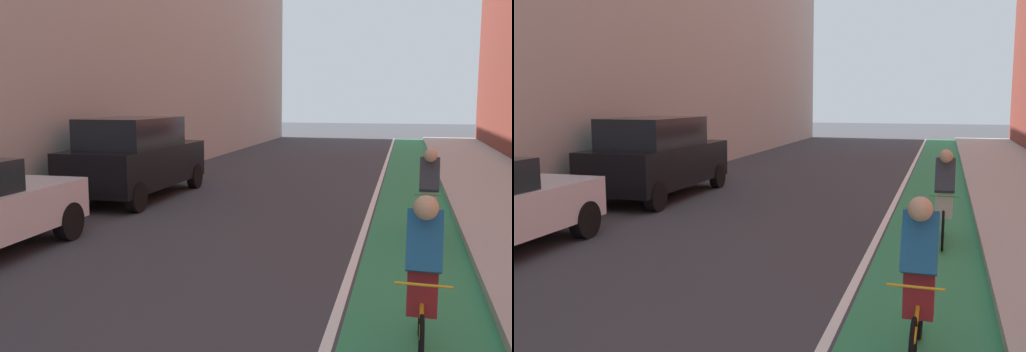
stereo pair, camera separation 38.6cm
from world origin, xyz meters
The scene contains 7 objects.
ground_plane centered at (0.00, 16.45, 0.00)m, with size 90.00×90.00×0.00m, color #38383D.
bike_lane_paint centered at (3.43, 18.45, 0.00)m, with size 1.60×40.91×0.00m, color #2D8451.
lane_divider_stripe centered at (2.53, 18.45, 0.00)m, with size 0.12×40.91×0.00m, color white.
sidewalk_right centered at (5.71, 18.45, 0.07)m, with size 2.97×40.91×0.14m, color #A8A59E.
parked_suv_black centered at (-3.18, 15.82, 1.02)m, with size 1.91×4.57×1.98m.
cyclist_mid centered at (3.42, 8.55, 0.80)m, with size 0.48×1.66×1.58m.
cyclist_trailing centered at (3.63, 13.18, 0.85)m, with size 0.48×1.71×1.61m.
Camera 1 is at (3.22, 3.25, 2.42)m, focal length 39.63 mm.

